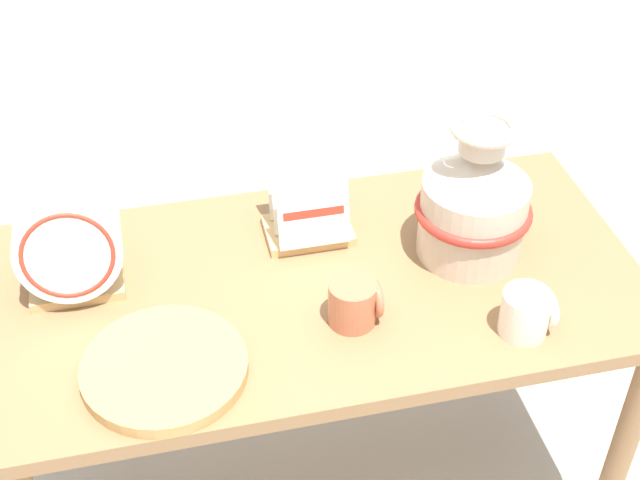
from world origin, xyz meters
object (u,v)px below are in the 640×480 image
object	(u,v)px
ceramic_vase	(475,200)
dish_rack_square_plates	(308,215)
wicker_charger_stack	(165,368)
dish_rack_round_plates	(70,250)
mug_terracotta_glaze	(355,302)
mug_cream_glaze	(527,313)

from	to	relation	value
ceramic_vase	dish_rack_square_plates	world-z (taller)	ceramic_vase
ceramic_vase	wicker_charger_stack	distance (m)	0.72
ceramic_vase	dish_rack_round_plates	world-z (taller)	ceramic_vase
dish_rack_square_plates	mug_terracotta_glaze	world-z (taller)	dish_rack_square_plates
dish_rack_square_plates	wicker_charger_stack	world-z (taller)	dish_rack_square_plates
dish_rack_round_plates	dish_rack_square_plates	distance (m)	0.51
ceramic_vase	wicker_charger_stack	size ratio (longest dim) A/B	1.04
ceramic_vase	dish_rack_round_plates	size ratio (longest dim) A/B	1.40
ceramic_vase	mug_terracotta_glaze	distance (m)	0.35
ceramic_vase	mug_cream_glaze	distance (m)	0.27
wicker_charger_stack	dish_rack_round_plates	bearing A→B (deg)	119.14
mug_terracotta_glaze	mug_cream_glaze	world-z (taller)	same
ceramic_vase	dish_rack_square_plates	bearing A→B (deg)	157.61
dish_rack_round_plates	ceramic_vase	bearing A→B (deg)	-4.54
dish_rack_round_plates	mug_cream_glaze	size ratio (longest dim) A/B	2.23
ceramic_vase	mug_cream_glaze	size ratio (longest dim) A/B	3.11
ceramic_vase	dish_rack_square_plates	size ratio (longest dim) A/B	1.71
ceramic_vase	mug_terracotta_glaze	xyz separation A→B (m)	(-0.30, -0.15, -0.09)
wicker_charger_stack	mug_terracotta_glaze	distance (m)	0.39
dish_rack_round_plates	mug_terracotta_glaze	bearing A→B (deg)	-22.21
dish_rack_round_plates	wicker_charger_stack	world-z (taller)	dish_rack_round_plates
wicker_charger_stack	mug_terracotta_glaze	world-z (taller)	mug_terracotta_glaze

